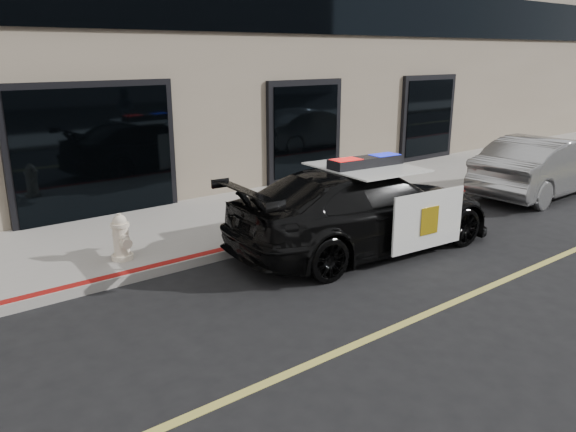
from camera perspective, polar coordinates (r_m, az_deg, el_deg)
ground at (r=7.32m, az=9.53°, el=-11.68°), size 120.00×120.00×0.00m
sidewalk_n at (r=11.20m, az=-10.57°, el=-1.30°), size 60.00×3.50×0.15m
police_car at (r=10.03m, az=7.74°, el=0.78°), size 2.99×5.48×1.68m
silver_sedan at (r=15.14m, az=24.61°, el=4.62°), size 1.75×4.51×1.46m
fire_hydrant at (r=9.49m, az=-16.58°, el=-2.16°), size 0.35×0.49×0.77m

